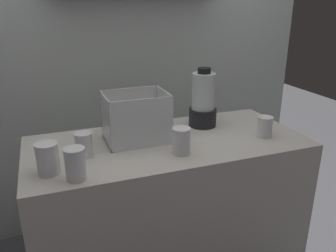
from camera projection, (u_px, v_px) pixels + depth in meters
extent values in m
cube|color=beige|center=(168.00, 216.00, 1.89)|extent=(1.40, 0.64, 0.90)
cube|color=silver|center=(128.00, 51.00, 2.29)|extent=(2.60, 0.04, 2.50)
cube|color=white|center=(137.00, 139.00, 1.74)|extent=(0.31, 0.23, 0.01)
cube|color=white|center=(142.00, 124.00, 1.60)|extent=(0.31, 0.01, 0.25)
cube|color=white|center=(130.00, 111.00, 1.80)|extent=(0.31, 0.01, 0.25)
cube|color=white|center=(106.00, 121.00, 1.65)|extent=(0.01, 0.23, 0.25)
cube|color=white|center=(164.00, 114.00, 1.75)|extent=(0.01, 0.23, 0.25)
cone|color=orange|center=(143.00, 135.00, 1.74)|extent=(0.16, 0.05, 0.04)
cone|color=orange|center=(140.00, 135.00, 1.75)|extent=(0.16, 0.16, 0.03)
cone|color=orange|center=(129.00, 137.00, 1.71)|extent=(0.04, 0.17, 0.04)
cone|color=orange|center=(131.00, 136.00, 1.74)|extent=(0.12, 0.15, 0.03)
cone|color=orange|center=(139.00, 129.00, 1.74)|extent=(0.13, 0.15, 0.03)
cone|color=orange|center=(133.00, 131.00, 1.72)|extent=(0.18, 0.08, 0.03)
cylinder|color=black|center=(203.00, 117.00, 1.93)|extent=(0.16, 0.16, 0.10)
cylinder|color=silver|center=(203.00, 91.00, 1.88)|extent=(0.13, 0.13, 0.20)
cylinder|color=red|center=(203.00, 105.00, 1.91)|extent=(0.12, 0.12, 0.04)
cylinder|color=black|center=(204.00, 71.00, 1.84)|extent=(0.07, 0.07, 0.03)
cylinder|color=white|center=(48.00, 159.00, 1.39)|extent=(0.09, 0.09, 0.13)
cylinder|color=yellow|center=(48.00, 161.00, 1.39)|extent=(0.08, 0.08, 0.11)
cylinder|color=white|center=(46.00, 144.00, 1.36)|extent=(0.09, 0.09, 0.01)
cylinder|color=white|center=(75.00, 165.00, 1.34)|extent=(0.08, 0.08, 0.13)
cylinder|color=yellow|center=(76.00, 169.00, 1.35)|extent=(0.07, 0.07, 0.09)
cylinder|color=white|center=(74.00, 149.00, 1.32)|extent=(0.08, 0.08, 0.01)
cylinder|color=white|center=(84.00, 145.00, 1.54)|extent=(0.08, 0.08, 0.11)
cylinder|color=yellow|center=(84.00, 147.00, 1.55)|extent=(0.07, 0.07, 0.09)
cylinder|color=white|center=(83.00, 134.00, 1.52)|extent=(0.08, 0.08, 0.01)
cylinder|color=white|center=(181.00, 141.00, 1.57)|extent=(0.08, 0.08, 0.12)
cylinder|color=maroon|center=(181.00, 144.00, 1.58)|extent=(0.08, 0.08, 0.09)
cylinder|color=white|center=(182.00, 129.00, 1.55)|extent=(0.09, 0.09, 0.01)
cylinder|color=white|center=(265.00, 127.00, 1.77)|extent=(0.08, 0.08, 0.10)
cylinder|color=maroon|center=(264.00, 129.00, 1.77)|extent=(0.07, 0.07, 0.09)
cylinder|color=white|center=(266.00, 117.00, 1.75)|extent=(0.08, 0.08, 0.01)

